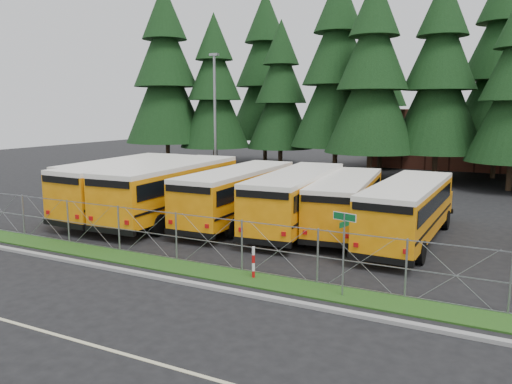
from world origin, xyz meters
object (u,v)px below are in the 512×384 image
Objects in this scene: bus_4 at (299,200)px; street_sign at (344,236)px; light_standard at (215,116)px; bus_5 at (347,204)px; bus_2 at (176,191)px; bus_1 at (141,188)px; bus_3 at (241,196)px; bus_0 at (126,182)px; bus_6 at (409,212)px; striped_bollard at (253,263)px.

street_sign is (4.83, -8.17, 0.56)m from bus_4.
bus_5 is at bearing -34.14° from light_standard.
bus_2 reaches higher than bus_4.
light_standard is (-1.57, 10.78, 3.94)m from bus_1.
bus_2 is at bearing -166.94° from bus_3.
bus_1 is 1.15× the size of bus_5.
bus_3 is 1.00× the size of bus_4.
street_sign is (11.66, -7.05, 0.46)m from bus_2.
bus_0 is 0.94× the size of bus_1.
bus_3 is at bearing -10.73° from bus_0.
bus_6 is at bearing -7.95° from bus_0.
bus_3 reaches higher than bus_6.
bus_5 is 3.36m from bus_6.
bus_3 is 3.98× the size of street_sign.
bus_6 is 3.84× the size of street_sign.
bus_6 is at bearing -2.03° from bus_3.
striped_bollard is at bearing -29.97° from bus_1.
bus_4 is at bearing -8.13° from bus_0.
bus_0 is 12.07m from bus_4.
bus_2 is (5.22, -1.87, 0.10)m from bus_0.
bus_4 is at bearing -169.78° from bus_5.
bus_1 is 1.07× the size of bus_3.
bus_4 is 8.11m from striped_bollard.
bus_5 is at bearing 105.87° from street_sign.
light_standard is (-13.14, 8.91, 4.14)m from bus_5.
bus_5 is at bearing 84.26° from striped_bollard.
street_sign is (16.88, -8.92, 0.56)m from bus_0.
bus_5 is 1.03× the size of light_standard.
bus_3 is at bearing 11.54° from bus_1.
bus_6 is at bearing 84.97° from street_sign.
bus_4 is 1.08× the size of bus_5.
bus_3 is at bearing 135.44° from street_sign.
bus_4 reaches higher than striped_bollard.
bus_5 is 8.68× the size of striped_bollard.
bus_0 reaches higher than street_sign.
bus_3 is 3.26m from bus_4.
bus_1 reaches higher than street_sign.
bus_6 is at bearing -7.65° from bus_4.
bus_2 is 10.01× the size of striped_bollard.
street_sign is (-0.69, -7.88, 0.62)m from bus_6.
street_sign is at bearing -93.18° from bus_6.
striped_bollard is (1.45, -7.94, -0.87)m from bus_4.
striped_bollard is at bearing -60.13° from bus_3.
bus_5 is (2.31, 0.69, -0.11)m from bus_4.
bus_5 is (14.36, -0.06, -0.11)m from bus_0.
bus_0 is 0.94× the size of bus_2.
bus_0 is at bearing 147.68° from bus_1.
light_standard reaches higher than striped_bollard.
light_standard is at bearing 150.68° from bus_6.
bus_5 is (5.57, 0.89, -0.10)m from bus_3.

